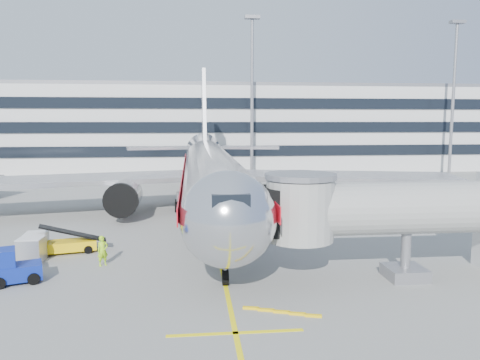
{
  "coord_description": "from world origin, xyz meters",
  "views": [
    {
      "loc": [
        -1.81,
        -33.19,
        9.18
      ],
      "look_at": [
        2.4,
        7.02,
        4.0
      ],
      "focal_mm": 35.0,
      "sensor_mm": 36.0,
      "label": 1
    }
  ],
  "objects": [
    {
      "name": "ramp_worker",
      "position": [
        -7.47,
        -3.65,
        0.97
      ],
      "size": [
        0.84,
        0.78,
        1.94
      ],
      "primitive_type": "imported",
      "rotation": [
        0.0,
        0.0,
        0.6
      ],
      "color": "#ACF319",
      "rests_on": "ground"
    },
    {
      "name": "lead_in_line",
      "position": [
        0.0,
        10.0,
        0.01
      ],
      "size": [
        0.25,
        70.0,
        0.01
      ],
      "primitive_type": "cube",
      "color": "#FFE90D",
      "rests_on": "ground"
    },
    {
      "name": "jet_bridge",
      "position": [
        12.18,
        -8.0,
        3.87
      ],
      "size": [
        17.8,
        4.5,
        7.0
      ],
      "color": "silver",
      "rests_on": "ground"
    },
    {
      "name": "light_mast_east",
      "position": [
        42.0,
        42.0,
        14.88
      ],
      "size": [
        2.4,
        1.2,
        25.45
      ],
      "color": "gray",
      "rests_on": "ground"
    },
    {
      "name": "cargo_container_front",
      "position": [
        -12.26,
        -2.32,
        0.81
      ],
      "size": [
        1.55,
        1.55,
        1.6
      ],
      "color": "#ACAEB3",
      "rests_on": "ground"
    },
    {
      "name": "ground",
      "position": [
        0.0,
        0.0,
        0.0
      ],
      "size": [
        180.0,
        180.0,
        0.0
      ],
      "primitive_type": "plane",
      "color": "gray",
      "rests_on": "ground"
    },
    {
      "name": "stop_bar",
      "position": [
        0.0,
        -14.0,
        0.01
      ],
      "size": [
        6.0,
        0.25,
        0.01
      ],
      "primitive_type": "cube",
      "color": "#FFE90D",
      "rests_on": "ground"
    },
    {
      "name": "belt_loader",
      "position": [
        -10.63,
        -0.47,
        0.59
      ],
      "size": [
        4.49,
        2.44,
        2.1
      ],
      "color": "yellow",
      "rests_on": "ground"
    },
    {
      "name": "light_mast_centre",
      "position": [
        8.0,
        42.0,
        14.88
      ],
      "size": [
        2.4,
        1.2,
        25.45
      ],
      "color": "gray",
      "rests_on": "ground"
    },
    {
      "name": "main_jet",
      "position": [
        0.0,
        11.72,
        4.23
      ],
      "size": [
        50.95,
        48.7,
        16.06
      ],
      "color": "silver",
      "rests_on": "ground"
    },
    {
      "name": "cargo_container_right",
      "position": [
        -12.51,
        -0.45,
        0.76
      ],
      "size": [
        1.52,
        1.52,
        1.51
      ],
      "color": "#ACAEB3",
      "rests_on": "ground"
    },
    {
      "name": "baggage_tug",
      "position": [
        -11.94,
        -6.45,
        0.88
      ],
      "size": [
        3.06,
        2.43,
        2.02
      ],
      "color": "navy",
      "rests_on": "ground"
    },
    {
      "name": "terminal",
      "position": [
        0.0,
        57.95,
        7.8
      ],
      "size": [
        150.0,
        24.25,
        15.6
      ],
      "color": "silver",
      "rests_on": "ground"
    }
  ]
}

